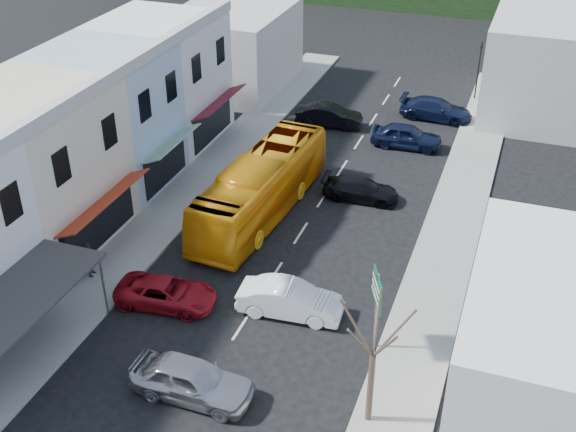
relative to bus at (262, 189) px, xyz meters
The scene contains 18 objects.
ground 9.72m from the bus, 73.78° to the right, with size 120.00×120.00×0.00m, color black.
sidewalk_left 5.10m from the bus, behind, with size 3.00×52.00×0.15m, color gray.
sidewalk_right 10.32m from the bus, ahead, with size 3.00×52.00×0.15m, color gray.
shopfront_row 10.96m from the bus, 156.74° to the right, with size 8.25×30.00×8.00m.
distant_block_left 20.13m from the bus, 117.65° to the left, with size 8.00×10.00×6.00m, color #B7B2A8.
distant_block_right 24.96m from the bus, 56.64° to the left, with size 8.00×12.00×7.00m, color #B7B2A8.
bus is the anchor object (origin of this frame).
car_silver 14.08m from the bus, 79.62° to the right, with size 1.80×4.40×1.40m, color #ABABB0.
car_white 8.98m from the bus, 60.45° to the right, with size 1.80×4.40×1.40m, color white.
car_red 9.14m from the bus, 97.06° to the right, with size 1.90×4.60×1.40m, color maroon.
car_black_near 5.89m from the bus, 35.90° to the left, with size 1.84×4.50×1.40m, color black.
car_navy_mid 12.57m from the bus, 62.61° to the left, with size 1.80×4.40×1.40m, color black.
car_black_far 12.71m from the bus, 89.87° to the left, with size 1.80×4.40×1.40m, color black.
car_navy_far 17.76m from the bus, 67.48° to the left, with size 1.84×4.50×1.40m, color black.
pedestrian_left 10.02m from the bus, 123.44° to the right, with size 0.60×0.40×1.70m, color black.
direction_sign 12.24m from the bus, 46.11° to the right, with size 0.88×1.67×3.86m, color #075628, non-canonical shape.
street_tree 15.92m from the bus, 54.07° to the right, with size 2.34×2.34×6.44m, color #3B2C20, non-canonical shape.
traffic_signal 22.85m from the bus, 66.89° to the left, with size 0.68×0.98×4.47m, color black, non-canonical shape.
Camera 1 is at (10.24, -22.67, 20.53)m, focal length 45.00 mm.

